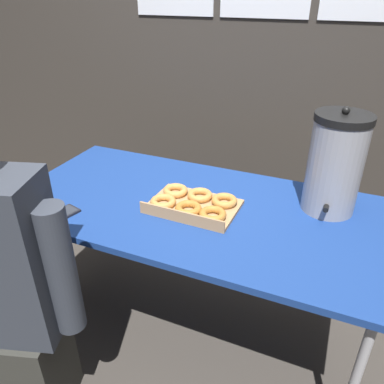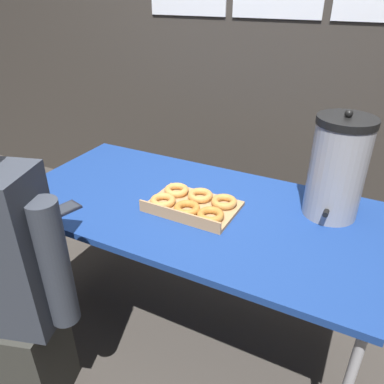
# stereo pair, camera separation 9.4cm
# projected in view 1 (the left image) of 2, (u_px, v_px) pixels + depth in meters

# --- Properties ---
(ground_plane) EXTENTS (12.00, 12.00, 0.00)m
(ground_plane) POSITION_uv_depth(u_px,v_px,m) (191.00, 321.00, 1.95)
(ground_plane) COLOR #3D3833
(back_wall) EXTENTS (6.00, 0.11, 2.77)m
(back_wall) POSITION_uv_depth(u_px,v_px,m) (265.00, 14.00, 2.17)
(back_wall) COLOR #38332D
(back_wall) RESTS_ON ground
(folding_table) EXTENTS (1.57, 0.79, 0.71)m
(folding_table) POSITION_uv_depth(u_px,v_px,m) (190.00, 212.00, 1.63)
(folding_table) COLOR navy
(folding_table) RESTS_ON ground
(donut_box) EXTENTS (0.38, 0.27, 0.05)m
(donut_box) POSITION_uv_depth(u_px,v_px,m) (193.00, 204.00, 1.57)
(donut_box) COLOR tan
(donut_box) RESTS_ON folding_table
(coffee_urn) EXTENTS (0.22, 0.25, 0.44)m
(coffee_urn) POSITION_uv_depth(u_px,v_px,m) (335.00, 164.00, 1.48)
(coffee_urn) COLOR #939399
(coffee_urn) RESTS_ON folding_table
(cell_phone) EXTENTS (0.11, 0.15, 0.01)m
(cell_phone) POSITION_uv_depth(u_px,v_px,m) (61.00, 214.00, 1.52)
(cell_phone) COLOR black
(cell_phone) RESTS_ON folding_table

